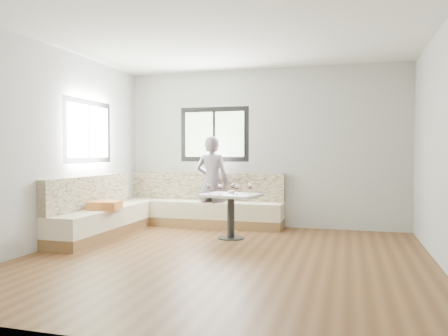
# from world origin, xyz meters

# --- Properties ---
(room) EXTENTS (5.01, 5.01, 2.81)m
(room) POSITION_xyz_m (-0.08, 0.08, 1.41)
(room) COLOR brown
(room) RESTS_ON ground
(banquette) EXTENTS (2.90, 2.80, 0.95)m
(banquette) POSITION_xyz_m (-1.59, 1.63, 0.33)
(banquette) COLOR brown
(banquette) RESTS_ON ground
(table) EXTENTS (0.94, 0.79, 0.68)m
(table) POSITION_xyz_m (-0.25, 1.25, 0.51)
(table) COLOR black
(table) RESTS_ON ground
(person) EXTENTS (0.61, 0.43, 1.60)m
(person) POSITION_xyz_m (-0.83, 2.14, 0.80)
(person) COLOR slate
(person) RESTS_ON ground
(olive_ramekin) EXTENTS (0.11, 0.11, 0.04)m
(olive_ramekin) POSITION_xyz_m (-0.28, 1.37, 0.71)
(olive_ramekin) COLOR white
(olive_ramekin) RESTS_ON table
(wine_glass_a) EXTENTS (0.08, 0.08, 0.17)m
(wine_glass_a) POSITION_xyz_m (-0.57, 1.13, 0.80)
(wine_glass_a) COLOR white
(wine_glass_a) RESTS_ON table
(wine_glass_b) EXTENTS (0.08, 0.08, 0.17)m
(wine_glass_b) POSITION_xyz_m (-0.36, 1.04, 0.80)
(wine_glass_b) COLOR white
(wine_glass_b) RESTS_ON table
(wine_glass_c) EXTENTS (0.08, 0.08, 0.17)m
(wine_glass_c) POSITION_xyz_m (-0.12, 1.11, 0.80)
(wine_glass_c) COLOR white
(wine_glass_c) RESTS_ON table
(wine_glass_d) EXTENTS (0.08, 0.08, 0.17)m
(wine_glass_d) POSITION_xyz_m (-0.24, 1.35, 0.80)
(wine_glass_d) COLOR white
(wine_glass_d) RESTS_ON table
(wine_glass_e) EXTENTS (0.08, 0.08, 0.17)m
(wine_glass_e) POSITION_xyz_m (0.04, 1.27, 0.80)
(wine_glass_e) COLOR white
(wine_glass_e) RESTS_ON table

